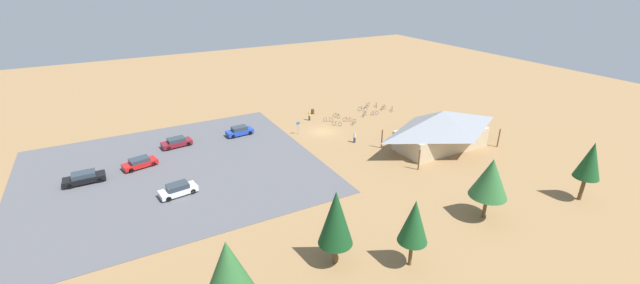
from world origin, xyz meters
TOP-DOWN VIEW (x-y plane):
  - ground at (0.00, 0.00)m, footprint 160.00×160.00m
  - parking_lot_asphalt at (24.24, 2.52)m, footprint 37.44×33.54m
  - bike_pavilion at (-12.39, 13.99)m, footprint 15.93×8.46m
  - trash_bin at (-2.80, -8.68)m, footprint 0.60×0.60m
  - lot_sign at (3.94, -0.93)m, footprint 0.56×0.08m
  - pine_mideast at (-15.90, 32.82)m, footprint 2.73×2.73m
  - pine_midwest at (24.74, 30.92)m, footprint 3.93×3.93m
  - pine_far_west at (14.53, 28.46)m, footprint 3.13×3.13m
  - pine_far_east at (-3.20, 29.96)m, footprint 3.91×3.91m
  - pine_east at (8.79, 31.99)m, footprint 2.65×2.65m
  - bicycle_yellow_lone_east at (-6.55, -0.47)m, footprint 1.43×1.10m
  - bicycle_black_front_row at (-15.68, -4.31)m, footprint 1.64×0.73m
  - bicycle_silver_mid_cluster at (-3.56, -1.19)m, footprint 1.19×1.29m
  - bicycle_orange_edge_north at (-13.98, -7.01)m, footprint 1.54×0.91m
  - bicycle_white_edge_south at (-3.25, -3.69)m, footprint 1.35×1.14m
  - bicycle_blue_trailside at (-11.78, -5.51)m, footprint 1.27×1.29m
  - bicycle_purple_yard_right at (-12.52, -2.64)m, footprint 1.63×0.48m
  - bicycle_teal_yard_center at (-16.70, -2.89)m, footprint 1.06×1.36m
  - bicycle_red_yard_left at (-6.29, -2.16)m, footprint 1.49×0.88m
  - bicycle_green_near_porch at (-10.45, -2.97)m, footprint 1.44×1.03m
  - bicycle_yellow_yard_front at (-15.56, -6.33)m, footprint 0.99×1.40m
  - bicycle_black_back_row at (-5.62, -4.76)m, footprint 0.59×1.64m
  - car_maroon_aisle_side at (22.14, -5.30)m, footprint 4.49×2.32m
  - car_blue_near_entry at (12.41, -5.05)m, footprint 4.31×2.01m
  - car_red_end_stall at (27.81, -0.51)m, footprint 4.61×2.74m
  - car_white_mid_lot at (24.69, 9.38)m, footprint 4.47×2.40m
  - car_black_back_corner at (34.38, 0.76)m, footprint 4.73×1.91m
  - visitor_near_lot at (-0.67, -5.88)m, footprint 0.39×0.40m
  - visitor_by_pavilion at (-2.20, 6.26)m, footprint 0.36×0.38m

SIDE VIEW (x-z plane):
  - ground at x=0.00m, z-range 0.00..0.00m
  - parking_lot_asphalt at x=24.24m, z-range 0.00..0.05m
  - bicycle_yellow_yard_front at x=-15.56m, z-range -0.03..0.72m
  - bicycle_silver_mid_cluster at x=-3.56m, z-range -0.02..0.72m
  - bicycle_white_edge_south at x=-3.25m, z-range -0.05..0.75m
  - bicycle_purple_yard_right at x=-12.52m, z-range -0.04..0.74m
  - bicycle_green_near_porch at x=-10.45m, z-range -0.06..0.78m
  - bicycle_red_yard_left at x=-6.29m, z-range -0.06..0.78m
  - bicycle_black_back_row at x=-5.62m, z-range -0.04..0.81m
  - bicycle_teal_yard_center at x=-16.70m, z-range -0.05..0.82m
  - bicycle_yellow_lone_east at x=-6.55m, z-range -0.06..0.84m
  - bicycle_blue_trailside at x=-11.78m, z-range -0.05..0.84m
  - bicycle_black_front_row at x=-15.68m, z-range -0.06..0.85m
  - bicycle_orange_edge_north at x=-13.98m, z-range -0.04..0.84m
  - trash_bin at x=-2.80m, z-range 0.00..0.90m
  - car_red_end_stall at x=27.81m, z-range 0.05..1.38m
  - car_maroon_aisle_side at x=22.14m, z-range 0.05..1.41m
  - car_white_mid_lot at x=24.69m, z-range 0.04..1.47m
  - car_black_back_corner at x=34.38m, z-range 0.04..1.47m
  - car_blue_near_entry at x=12.41m, z-range 0.04..1.50m
  - visitor_by_pavilion at x=-2.20m, z-range 0.04..1.71m
  - visitor_near_lot at x=-0.67m, z-range 0.04..1.79m
  - lot_sign at x=3.94m, z-range 0.31..2.51m
  - bike_pavilion at x=-12.39m, z-range 0.36..6.16m
  - pine_east at x=8.79m, z-range 1.27..8.00m
  - pine_far_west at x=14.53m, z-range 1.05..8.48m
  - pine_far_east at x=-3.20m, z-range 1.31..8.24m
  - pine_mideast at x=-15.90m, z-range 1.39..8.59m
  - pine_midwest at x=24.74m, z-range 1.37..9.06m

